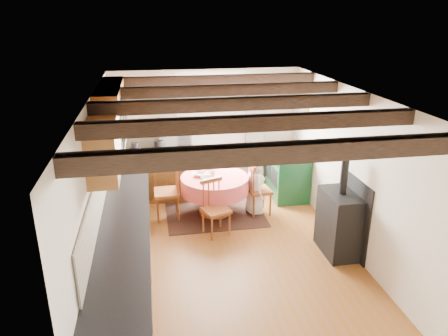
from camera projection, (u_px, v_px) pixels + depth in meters
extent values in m
cube|color=brown|center=(234.00, 261.00, 6.19)|extent=(3.60, 5.50, 0.00)
cube|color=white|center=(235.00, 97.00, 5.35)|extent=(3.60, 5.50, 0.00)
cube|color=silver|center=(207.00, 131.00, 8.31)|extent=(3.60, 0.00, 2.40)
cube|color=silver|center=(305.00, 322.00, 3.23)|extent=(3.60, 0.00, 2.40)
cube|color=silver|center=(97.00, 194.00, 5.48)|extent=(0.00, 5.50, 2.40)
cube|color=silver|center=(358.00, 176.00, 6.07)|extent=(0.00, 5.50, 2.40)
cube|color=#3A281B|center=(283.00, 153.00, 3.54)|extent=(3.60, 0.16, 0.16)
cube|color=#3A281B|center=(254.00, 123.00, 4.46)|extent=(3.60, 0.16, 0.16)
cube|color=#3A281B|center=(235.00, 104.00, 5.39)|extent=(3.60, 0.16, 0.16)
cube|color=#3A281B|center=(222.00, 90.00, 6.31)|extent=(3.60, 0.16, 0.16)
cube|color=#3A281B|center=(212.00, 80.00, 7.23)|extent=(3.60, 0.16, 0.16)
cube|color=beige|center=(101.00, 185.00, 5.76)|extent=(0.02, 4.50, 0.55)
cube|color=beige|center=(155.00, 134.00, 8.13)|extent=(1.40, 0.02, 0.55)
cube|color=brown|center=(126.00, 244.00, 5.79)|extent=(0.60, 5.30, 0.88)
cube|color=brown|center=(155.00, 177.00, 8.13)|extent=(1.30, 0.60, 0.88)
cube|color=black|center=(125.00, 213.00, 5.63)|extent=(0.64, 5.30, 0.04)
cube|color=black|center=(154.00, 154.00, 7.95)|extent=(1.30, 0.64, 0.04)
cube|color=brown|center=(112.00, 115.00, 6.35)|extent=(0.34, 1.80, 0.90)
cube|color=brown|center=(104.00, 149.00, 4.98)|extent=(0.34, 0.90, 0.70)
cube|color=white|center=(212.00, 111.00, 8.17)|extent=(1.34, 0.03, 1.54)
cube|color=white|center=(212.00, 111.00, 8.18)|extent=(1.20, 0.01, 1.40)
cube|color=#9D9F99|center=(169.00, 140.00, 8.13)|extent=(0.35, 0.10, 2.10)
cube|color=#9D9F99|center=(255.00, 135.00, 8.41)|extent=(0.35, 0.10, 2.10)
cylinder|color=black|center=(212.00, 81.00, 7.89)|extent=(2.00, 0.03, 0.03)
cube|color=gold|center=(303.00, 108.00, 8.01)|extent=(0.04, 0.50, 0.60)
cylinder|color=silver|center=(260.00, 105.00, 8.28)|extent=(0.30, 0.02, 0.30)
cube|color=#321E16|center=(215.00, 213.00, 7.62)|extent=(1.72, 1.33, 0.01)
imported|color=#32324C|center=(208.00, 173.00, 7.96)|extent=(0.46, 0.36, 1.13)
imported|color=white|center=(255.00, 185.00, 7.50)|extent=(0.36, 0.54, 1.08)
imported|color=silver|center=(200.00, 174.00, 7.40)|extent=(0.32, 0.32, 0.06)
imported|color=silver|center=(206.00, 179.00, 7.20)|extent=(0.23, 0.23, 0.06)
imported|color=silver|center=(213.00, 174.00, 7.38)|extent=(0.12, 0.12, 0.09)
cylinder|color=#262628|center=(135.00, 149.00, 7.83)|extent=(0.13, 0.13, 0.23)
cylinder|color=#262628|center=(159.00, 146.00, 8.04)|extent=(0.18, 0.18, 0.20)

